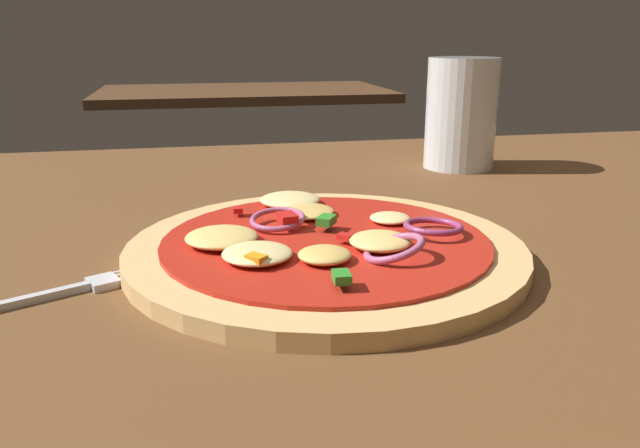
% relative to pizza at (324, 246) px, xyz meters
% --- Properties ---
extents(dining_table, '(1.43, 1.02, 0.03)m').
position_rel_pizza_xyz_m(dining_table, '(-0.01, -0.02, -0.02)').
color(dining_table, brown).
rests_on(dining_table, ground).
extents(pizza, '(0.29, 0.29, 0.03)m').
position_rel_pizza_xyz_m(pizza, '(0.00, 0.00, 0.00)').
color(pizza, tan).
rests_on(pizza, dining_table).
extents(fork, '(0.15, 0.08, 0.00)m').
position_rel_pizza_xyz_m(fork, '(-0.18, -0.04, -0.01)').
color(fork, silver).
rests_on(fork, dining_table).
extents(beer_glass, '(0.08, 0.08, 0.13)m').
position_rel_pizza_xyz_m(beer_glass, '(0.23, 0.28, 0.05)').
color(beer_glass, silver).
rests_on(beer_glass, dining_table).
extents(background_table, '(0.82, 0.48, 0.03)m').
position_rel_pizza_xyz_m(background_table, '(0.07, 1.44, -0.02)').
color(background_table, '#4C301C').
rests_on(background_table, ground).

